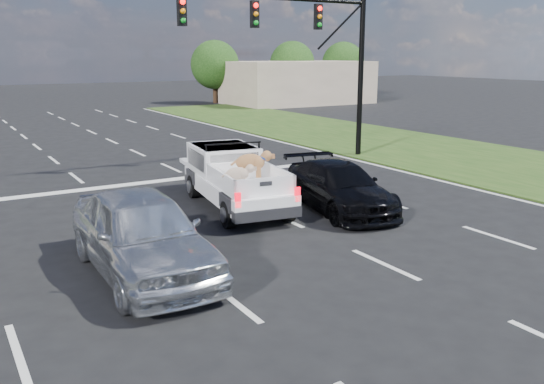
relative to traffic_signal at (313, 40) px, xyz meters
The scene contains 11 objects.
ground 13.58m from the traffic_signal, 124.43° to the right, with size 160.00×160.00×0.00m, color black.
road_markings 9.46m from the traffic_signal, 151.33° to the right, with size 17.75×60.00×0.01m.
grass_shoulder_right 8.72m from the traffic_signal, 37.77° to the right, with size 8.00×60.00×0.06m, color #1E3F13.
traffic_signal is the anchor object (origin of this frame).
building_right 27.93m from the traffic_signal, 57.79° to the left, with size 12.00×7.00×3.60m, color #BFAA92.
tree_far_d 28.91m from the traffic_signal, 72.25° to the left, with size 4.20×4.20×5.40m.
tree_far_e 32.26m from the traffic_signal, 58.57° to the left, with size 4.20×4.20×5.40m.
tree_far_f 35.76m from the traffic_signal, 50.34° to the left, with size 4.20×4.20×5.40m.
pickup_truck 8.57m from the traffic_signal, 141.42° to the right, with size 2.44×5.06×1.82m.
silver_sedan 13.54m from the traffic_signal, 139.42° to the right, with size 1.96×4.86×1.66m, color silver.
black_coupe 8.56m from the traffic_signal, 119.03° to the right, with size 1.83×4.50×1.31m, color black.
Camera 1 is at (-5.96, -8.37, 4.21)m, focal length 38.00 mm.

